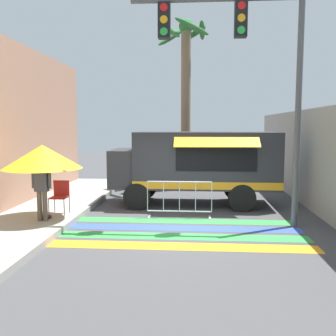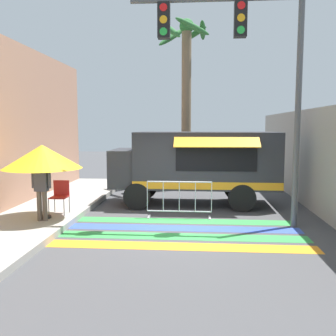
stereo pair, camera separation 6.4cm
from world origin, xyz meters
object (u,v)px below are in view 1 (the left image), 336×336
(patio_umbrella, at_px, (42,157))
(vendor_person, at_px, (42,185))
(food_truck, at_px, (193,162))
(traffic_signal_pole, at_px, (243,55))
(folding_chair, at_px, (60,194))
(palm_tree, at_px, (185,81))
(barricade_front, at_px, (179,200))

(patio_umbrella, relative_size, vendor_person, 1.24)
(food_truck, distance_m, patio_umbrella, 5.06)
(patio_umbrella, bearing_deg, traffic_signal_pole, 2.99)
(food_truck, bearing_deg, folding_chair, -148.26)
(traffic_signal_pole, bearing_deg, palm_tree, 105.69)
(food_truck, bearing_deg, barricade_front, -101.24)
(food_truck, relative_size, patio_umbrella, 2.64)
(patio_umbrella, height_order, folding_chair, patio_umbrella)
(food_truck, distance_m, barricade_front, 2.22)
(patio_umbrella, bearing_deg, vendor_person, -76.92)
(patio_umbrella, bearing_deg, food_truck, 36.24)
(vendor_person, relative_size, palm_tree, 0.24)
(patio_umbrella, bearing_deg, folding_chair, 69.15)
(traffic_signal_pole, xyz_separation_m, folding_chair, (-5.13, 0.33, -3.80))
(barricade_front, bearing_deg, palm_tree, 89.82)
(vendor_person, xyz_separation_m, palm_tree, (3.63, 6.47, 3.43))
(patio_umbrella, xyz_separation_m, vendor_person, (0.07, -0.28, -0.72))
(food_truck, relative_size, folding_chair, 5.88)
(traffic_signal_pole, xyz_separation_m, palm_tree, (-1.66, 5.91, 0.03))
(palm_tree, bearing_deg, traffic_signal_pole, -74.31)
(traffic_signal_pole, xyz_separation_m, barricade_front, (-1.68, 0.74, -4.01))
(traffic_signal_pole, distance_m, palm_tree, 6.14)
(traffic_signal_pole, height_order, barricade_front, traffic_signal_pole)
(traffic_signal_pole, relative_size, palm_tree, 0.88)
(food_truck, relative_size, vendor_person, 3.28)
(folding_chair, relative_size, vendor_person, 0.56)
(patio_umbrella, xyz_separation_m, palm_tree, (3.70, 6.19, 2.71))
(vendor_person, bearing_deg, palm_tree, 45.32)
(food_truck, relative_size, traffic_signal_pole, 0.89)
(vendor_person, bearing_deg, folding_chair, 63.99)
(traffic_signal_pole, bearing_deg, folding_chair, 176.32)
(palm_tree, bearing_deg, folding_chair, -121.82)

